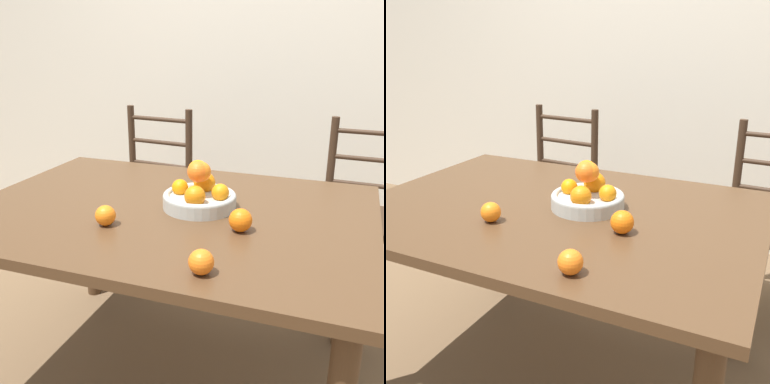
% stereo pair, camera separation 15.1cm
% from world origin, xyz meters
% --- Properties ---
extents(ground_plane, '(12.00, 12.00, 0.00)m').
position_xyz_m(ground_plane, '(0.00, 0.00, 0.00)').
color(ground_plane, brown).
extents(wall_back, '(8.00, 0.06, 2.60)m').
position_xyz_m(wall_back, '(0.00, 1.57, 1.30)').
color(wall_back, silver).
rests_on(wall_back, ground_plane).
extents(dining_table, '(1.43, 1.04, 0.73)m').
position_xyz_m(dining_table, '(0.00, 0.00, 0.64)').
color(dining_table, '#4C331E').
rests_on(dining_table, ground_plane).
extents(fruit_bowl, '(0.26, 0.26, 0.17)m').
position_xyz_m(fruit_bowl, '(0.10, 0.04, 0.79)').
color(fruit_bowl, '#B2B7B2').
rests_on(fruit_bowl, dining_table).
extents(orange_loose_0, '(0.07, 0.07, 0.07)m').
position_xyz_m(orange_loose_0, '(-0.13, -0.21, 0.77)').
color(orange_loose_0, orange).
rests_on(orange_loose_0, dining_table).
extents(orange_loose_1, '(0.07, 0.07, 0.07)m').
position_xyz_m(orange_loose_1, '(0.26, -0.41, 0.77)').
color(orange_loose_1, orange).
rests_on(orange_loose_1, dining_table).
extents(orange_loose_2, '(0.07, 0.07, 0.07)m').
position_xyz_m(orange_loose_2, '(0.29, -0.11, 0.77)').
color(orange_loose_2, orange).
rests_on(orange_loose_2, dining_table).
extents(chair_left, '(0.45, 0.44, 0.94)m').
position_xyz_m(chair_left, '(-0.48, 0.83, 0.46)').
color(chair_left, '#382619').
rests_on(chair_left, ground_plane).
extents(chair_right, '(0.44, 0.42, 0.94)m').
position_xyz_m(chair_right, '(0.69, 0.83, 0.46)').
color(chair_right, '#382619').
rests_on(chair_right, ground_plane).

